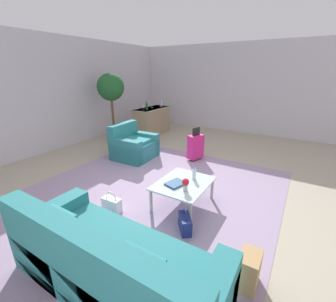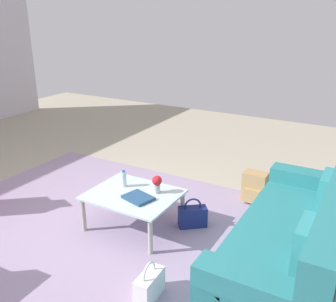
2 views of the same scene
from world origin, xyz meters
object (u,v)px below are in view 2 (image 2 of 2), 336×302
object	(u,v)px
water_bottle	(124,179)
backpack_tan	(255,188)
coffee_table_book	(138,198)
handbag_navy	(193,216)
flower_vase	(157,183)
couch	(301,244)
handbag_white	(149,285)
coffee_table	(133,197)

from	to	relation	value
water_bottle	backpack_tan	xyz separation A→B (m)	(-1.20, -1.19, -0.32)
water_bottle	coffee_table_book	xyz separation A→B (m)	(-0.32, 0.18, -0.08)
handbag_navy	flower_vase	bearing A→B (deg)	27.54
couch	flower_vase	distance (m)	1.60
flower_vase	backpack_tan	world-z (taller)	flower_vase
couch	water_bottle	world-z (taller)	couch
water_bottle	handbag_navy	bearing A→B (deg)	-163.08
handbag_white	backpack_tan	size ratio (longest dim) A/B	0.89
handbag_white	coffee_table_book	bearing A→B (deg)	-51.20
water_bottle	handbag_white	size ratio (longest dim) A/B	0.57
handbag_navy	handbag_white	bearing A→B (deg)	98.97
couch	coffee_table	xyz separation A→B (m)	(1.80, 0.10, 0.06)
coffee_table_book	flower_vase	size ratio (longest dim) A/B	1.49
coffee_table_book	backpack_tan	xyz separation A→B (m)	(-0.88, -1.37, -0.24)
coffee_table_book	handbag_white	world-z (taller)	coffee_table_book
flower_vase	handbag_white	xyz separation A→B (m)	(-0.55, 1.04, -0.42)
couch	coffee_table_book	distance (m)	1.69
water_bottle	backpack_tan	bearing A→B (deg)	-135.25
coffee_table_book	backpack_tan	size ratio (longest dim) A/B	0.77
couch	backpack_tan	world-z (taller)	couch
backpack_tan	couch	bearing A→B (deg)	123.90
couch	backpack_tan	xyz separation A→B (m)	(0.80, -1.19, -0.12)
water_bottle	flower_vase	distance (m)	0.42
coffee_table	handbag_white	bearing A→B (deg)	130.91
flower_vase	handbag_navy	world-z (taller)	flower_vase
water_bottle	handbag_navy	distance (m)	0.90
coffee_table	backpack_tan	size ratio (longest dim) A/B	2.45
handbag_white	water_bottle	bearing A→B (deg)	-45.55
coffee_table_book	handbag_white	size ratio (longest dim) A/B	0.86
handbag_white	backpack_tan	distance (m)	2.19
water_bottle	coffee_table_book	size ratio (longest dim) A/B	0.67
coffee_table	backpack_tan	world-z (taller)	coffee_table
coffee_table_book	handbag_navy	distance (m)	0.69
coffee_table	coffee_table_book	bearing A→B (deg)	146.31
couch	coffee_table_book	size ratio (longest dim) A/B	7.58
coffee_table	water_bottle	distance (m)	0.27
coffee_table_book	handbag_white	distance (m)	1.08
coffee_table	flower_vase	distance (m)	0.32
handbag_navy	backpack_tan	xyz separation A→B (m)	(-0.42, -0.95, 0.06)
flower_vase	backpack_tan	bearing A→B (deg)	-124.39
handbag_navy	couch	bearing A→B (deg)	169.03
coffee_table	flower_vase	size ratio (longest dim) A/B	4.78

